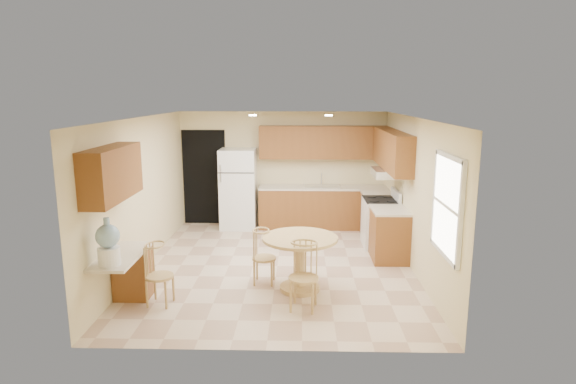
{
  "coord_description": "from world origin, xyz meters",
  "views": [
    {
      "loc": [
        0.38,
        -7.75,
        2.87
      ],
      "look_at": [
        0.17,
        0.3,
        1.22
      ],
      "focal_mm": 30.0,
      "sensor_mm": 36.0,
      "label": 1
    }
  ],
  "objects_px": {
    "stove": "(381,222)",
    "water_crock": "(108,244)",
    "dining_table": "(300,255)",
    "chair_table_a": "(264,253)",
    "refrigerator": "(239,189)",
    "chair_table_b": "(304,272)",
    "chair_desk": "(157,270)"
  },
  "relations": [
    {
      "from": "dining_table",
      "to": "chair_desk",
      "type": "xyz_separation_m",
      "value": [
        -1.93,
        -0.64,
        -0.01
      ]
    },
    {
      "from": "water_crock",
      "to": "chair_desk",
      "type": "bearing_deg",
      "value": 45.79
    },
    {
      "from": "dining_table",
      "to": "water_crock",
      "type": "bearing_deg",
      "value": -155.25
    },
    {
      "from": "chair_table_a",
      "to": "chair_table_b",
      "type": "distance_m",
      "value": 1.09
    },
    {
      "from": "stove",
      "to": "water_crock",
      "type": "bearing_deg",
      "value": -140.14
    },
    {
      "from": "stove",
      "to": "chair_table_a",
      "type": "bearing_deg",
      "value": -136.16
    },
    {
      "from": "water_crock",
      "to": "dining_table",
      "type": "bearing_deg",
      "value": 24.75
    },
    {
      "from": "refrigerator",
      "to": "dining_table",
      "type": "relative_size",
      "value": 1.55
    },
    {
      "from": "dining_table",
      "to": "stove",
      "type": "bearing_deg",
      "value": 54.71
    },
    {
      "from": "chair_table_b",
      "to": "chair_desk",
      "type": "relative_size",
      "value": 1.07
    },
    {
      "from": "stove",
      "to": "chair_table_a",
      "type": "height_order",
      "value": "stove"
    },
    {
      "from": "refrigerator",
      "to": "chair_table_b",
      "type": "height_order",
      "value": "refrigerator"
    },
    {
      "from": "stove",
      "to": "water_crock",
      "type": "xyz_separation_m",
      "value": [
        -3.92,
        -3.28,
        0.58
      ]
    },
    {
      "from": "dining_table",
      "to": "refrigerator",
      "type": "bearing_deg",
      "value": 111.42
    },
    {
      "from": "stove",
      "to": "dining_table",
      "type": "xyz_separation_m",
      "value": [
        -1.54,
        -2.18,
        0.07
      ]
    },
    {
      "from": "refrigerator",
      "to": "water_crock",
      "type": "distance_m",
      "value": 4.62
    },
    {
      "from": "stove",
      "to": "chair_desk",
      "type": "distance_m",
      "value": 4.47
    },
    {
      "from": "chair_table_a",
      "to": "chair_table_b",
      "type": "xyz_separation_m",
      "value": [
        0.6,
        -0.91,
        0.05
      ]
    },
    {
      "from": "refrigerator",
      "to": "chair_table_b",
      "type": "xyz_separation_m",
      "value": [
        1.38,
        -4.14,
        -0.3
      ]
    },
    {
      "from": "stove",
      "to": "chair_table_b",
      "type": "relative_size",
      "value": 1.18
    },
    {
      "from": "chair_table_a",
      "to": "chair_desk",
      "type": "relative_size",
      "value": 0.98
    },
    {
      "from": "chair_table_a",
      "to": "water_crock",
      "type": "relative_size",
      "value": 1.38
    },
    {
      "from": "refrigerator",
      "to": "chair_desk",
      "type": "height_order",
      "value": "refrigerator"
    },
    {
      "from": "stove",
      "to": "chair_table_a",
      "type": "xyz_separation_m",
      "value": [
        -2.09,
        -2.01,
        0.04
      ]
    },
    {
      "from": "dining_table",
      "to": "chair_table_a",
      "type": "distance_m",
      "value": 0.58
    },
    {
      "from": "chair_table_a",
      "to": "chair_desk",
      "type": "height_order",
      "value": "chair_desk"
    },
    {
      "from": "stove",
      "to": "water_crock",
      "type": "distance_m",
      "value": 5.15
    },
    {
      "from": "dining_table",
      "to": "chair_table_a",
      "type": "bearing_deg",
      "value": 162.87
    },
    {
      "from": "refrigerator",
      "to": "chair_table_a",
      "type": "height_order",
      "value": "refrigerator"
    },
    {
      "from": "refrigerator",
      "to": "chair_table_b",
      "type": "distance_m",
      "value": 4.37
    },
    {
      "from": "chair_table_b",
      "to": "water_crock",
      "type": "bearing_deg",
      "value": 18.4
    },
    {
      "from": "water_crock",
      "to": "refrigerator",
      "type": "bearing_deg",
      "value": 76.86
    }
  ]
}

